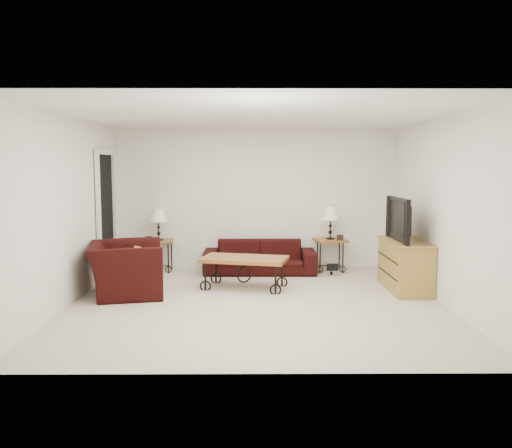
{
  "coord_description": "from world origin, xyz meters",
  "views": [
    {
      "loc": [
        -0.05,
        -7.07,
        1.85
      ],
      "look_at": [
        0.0,
        0.7,
        1.0
      ],
      "focal_mm": 37.29,
      "sensor_mm": 36.0,
      "label": 1
    }
  ],
  "objects": [
    {
      "name": "wall_right",
      "position": [
        2.5,
        0.0,
        1.25
      ],
      "size": [
        0.02,
        5.0,
        2.5
      ],
      "primitive_type": "cube",
      "color": "white",
      "rests_on": "ground"
    },
    {
      "name": "wall_front",
      "position": [
        0.0,
        -2.5,
        1.25
      ],
      "size": [
        5.0,
        0.02,
        2.5
      ],
      "primitive_type": "cube",
      "color": "white",
      "rests_on": "ground"
    },
    {
      "name": "photo_frame_left",
      "position": [
        -1.85,
        2.05,
        0.6
      ],
      "size": [
        0.11,
        0.05,
        0.09
      ],
      "primitive_type": "cube",
      "rotation": [
        0.0,
        0.0,
        0.3
      ],
      "color": "black",
      "rests_on": "side_table_left"
    },
    {
      "name": "photo_frame_right",
      "position": [
        1.47,
        2.05,
        0.62
      ],
      "size": [
        0.11,
        0.02,
        0.09
      ],
      "primitive_type": "cube",
      "rotation": [
        0.0,
        0.0,
        -0.07
      ],
      "color": "black",
      "rests_on": "side_table_right"
    },
    {
      "name": "sofa",
      "position": [
        0.07,
        2.02,
        0.28
      ],
      "size": [
        1.93,
        0.75,
        0.56
      ],
      "primitive_type": "imported",
      "color": "black",
      "rests_on": "ground"
    },
    {
      "name": "television",
      "position": [
        2.21,
        0.73,
        1.07
      ],
      "size": [
        0.15,
        1.11,
        0.64
      ],
      "primitive_type": "imported",
      "rotation": [
        0.0,
        0.0,
        -1.57
      ],
      "color": "black",
      "rests_on": "tv_stand"
    },
    {
      "name": "ground",
      "position": [
        0.0,
        0.0,
        0.0
      ],
      "size": [
        5.0,
        5.0,
        0.0
      ],
      "primitive_type": "plane",
      "color": "#BFB4A3",
      "rests_on": "ground"
    },
    {
      "name": "wall_back",
      "position": [
        0.0,
        2.5,
        1.25
      ],
      "size": [
        5.0,
        0.02,
        2.5
      ],
      "primitive_type": "cube",
      "color": "white",
      "rests_on": "ground"
    },
    {
      "name": "backpack",
      "position": [
        1.29,
        1.84,
        0.19
      ],
      "size": [
        0.35,
        0.32,
        0.37
      ],
      "primitive_type": "ellipsoid",
      "rotation": [
        0.0,
        0.0,
        -0.41
      ],
      "color": "black",
      "rests_on": "ground"
    },
    {
      "name": "throw_pillow",
      "position": [
        -1.73,
        0.41,
        0.52
      ],
      "size": [
        0.16,
        0.35,
        0.34
      ],
      "primitive_type": "cube",
      "rotation": [
        0.0,
        0.0,
        1.78
      ],
      "color": "orange",
      "rests_on": "armchair"
    },
    {
      "name": "side_table_left",
      "position": [
        -1.7,
        2.2,
        0.28
      ],
      "size": [
        0.56,
        0.56,
        0.55
      ],
      "primitive_type": "cube",
      "rotation": [
        0.0,
        0.0,
        0.13
      ],
      "color": "#955F26",
      "rests_on": "ground"
    },
    {
      "name": "ceiling",
      "position": [
        0.0,
        0.0,
        2.5
      ],
      "size": [
        5.0,
        5.0,
        0.0
      ],
      "primitive_type": "plane",
      "color": "white",
      "rests_on": "wall_back"
    },
    {
      "name": "side_table_right",
      "position": [
        1.32,
        2.2,
        0.28
      ],
      "size": [
        0.59,
        0.59,
        0.57
      ],
      "primitive_type": "cube",
      "rotation": [
        0.0,
        0.0,
        0.14
      ],
      "color": "#955F26",
      "rests_on": "ground"
    },
    {
      "name": "tv_stand",
      "position": [
        2.23,
        0.73,
        0.37
      ],
      "size": [
        0.52,
        1.24,
        0.75
      ],
      "primitive_type": "cube",
      "color": "#A27D3C",
      "rests_on": "ground"
    },
    {
      "name": "lamp_left",
      "position": [
        -1.7,
        2.2,
        0.83
      ],
      "size": [
        0.35,
        0.35,
        0.55
      ],
      "primitive_type": null,
      "rotation": [
        0.0,
        0.0,
        0.13
      ],
      "color": "black",
      "rests_on": "side_table_left"
    },
    {
      "name": "wall_left",
      "position": [
        -2.5,
        0.0,
        1.25
      ],
      "size": [
        0.02,
        5.0,
        2.5
      ],
      "primitive_type": "cube",
      "color": "white",
      "rests_on": "ground"
    },
    {
      "name": "doorway",
      "position": [
        -2.47,
        1.65,
        1.02
      ],
      "size": [
        0.08,
        0.94,
        2.04
      ],
      "primitive_type": "cube",
      "color": "black",
      "rests_on": "ground"
    },
    {
      "name": "armchair",
      "position": [
        -1.88,
        0.46,
        0.38
      ],
      "size": [
        1.23,
        1.34,
        0.75
      ],
      "primitive_type": "imported",
      "rotation": [
        0.0,
        0.0,
        1.78
      ],
      "color": "black",
      "rests_on": "ground"
    },
    {
      "name": "coffee_table",
      "position": [
        -0.18,
        0.85,
        0.24
      ],
      "size": [
        1.4,
        0.97,
        0.48
      ],
      "primitive_type": "cube",
      "rotation": [
        0.0,
        0.0,
        -0.24
      ],
      "color": "#955F26",
      "rests_on": "ground"
    },
    {
      "name": "lamp_right",
      "position": [
        1.32,
        2.2,
        0.85
      ],
      "size": [
        0.36,
        0.36,
        0.57
      ],
      "primitive_type": null,
      "rotation": [
        0.0,
        0.0,
        0.14
      ],
      "color": "black",
      "rests_on": "side_table_right"
    }
  ]
}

